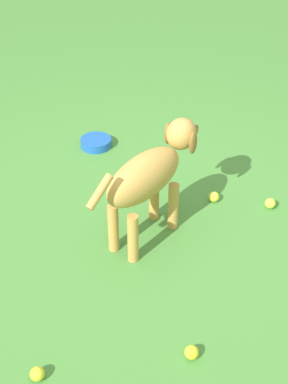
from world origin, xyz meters
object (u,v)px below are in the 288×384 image
Objects in this scene: tennis_ball_1 at (214,197)px; water_bowl at (96,143)px; tennis_ball_0 at (270,203)px; dog at (150,174)px; tennis_ball_2 at (37,374)px; tennis_ball_3 at (192,352)px.

tennis_ball_1 reaches higher than water_bowl.
tennis_ball_1 is (0.33, 0.11, 0.00)m from tennis_ball_0.
tennis_ball_1 is (-0.19, -0.47, -0.38)m from dog.
water_bowl is (0.89, -1.76, -0.00)m from tennis_ball_2.
dog is at bearing 48.25° from tennis_ball_0.
tennis_ball_3 is at bearing -129.66° from dog.
tennis_ball_0 is at bearing -104.68° from tennis_ball_2.
tennis_ball_0 is (-0.52, -0.58, -0.38)m from dog.
water_bowl is at bearing -63.19° from tennis_ball_2.
dog is 0.98m from tennis_ball_3.
tennis_ball_2 is at bearing 39.98° from tennis_ball_3.
dog reaches higher than water_bowl.
tennis_ball_0 and tennis_ball_3 have the same top height.
tennis_ball_0 is 1.33m from water_bowl.
dog reaches higher than tennis_ball_2.
tennis_ball_2 is 0.30× the size of water_bowl.
tennis_ball_2 is at bearing 116.81° from water_bowl.
dog is 13.93× the size of tennis_ball_0.
dog is at bearing 67.70° from tennis_ball_1.
dog is 1.11m from water_bowl.
tennis_ball_1 is 1.00× the size of tennis_ball_3.
tennis_ball_2 is at bearing -167.87° from dog.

